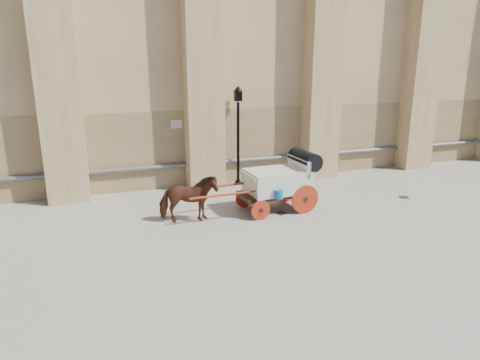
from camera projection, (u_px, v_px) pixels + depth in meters
name	position (u px, v px, depth m)	size (l,w,h in m)	color
ground	(264.00, 214.00, 13.95)	(90.00, 90.00, 0.00)	gray
horse	(188.00, 199.00, 13.05)	(0.80, 1.76, 1.49)	#5C2D15
carriage	(281.00, 179.00, 14.12)	(4.48, 1.63, 1.94)	black
street_lamp	(238.00, 133.00, 16.81)	(0.37, 0.37, 3.90)	black
drain_grate_near	(281.00, 213.00, 13.99)	(0.32, 0.32, 0.01)	black
drain_grate_far	(404.00, 197.00, 15.64)	(0.32, 0.32, 0.01)	black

